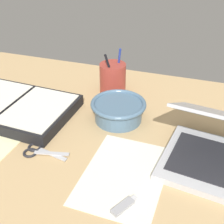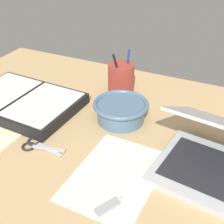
% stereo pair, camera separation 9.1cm
% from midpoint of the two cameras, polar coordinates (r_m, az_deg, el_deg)
% --- Properties ---
extents(desk_top, '(1.40, 1.00, 0.02)m').
position_cam_midpoint_polar(desk_top, '(0.91, 1.10, -6.29)').
color(desk_top, tan).
rests_on(desk_top, ground).
extents(bowl, '(0.17, 0.17, 0.07)m').
position_cam_midpoint_polar(bowl, '(0.98, 4.14, 0.26)').
color(bowl, slate).
rests_on(bowl, desk_top).
extents(pen_cup, '(0.09, 0.09, 0.16)m').
position_cam_midpoint_polar(pen_cup, '(1.13, 3.96, 6.11)').
color(pen_cup, '#9E382D').
rests_on(pen_cup, desk_top).
extents(planner, '(0.38, 0.27, 0.04)m').
position_cam_midpoint_polar(planner, '(1.08, -13.72, 1.77)').
color(planner, black).
rests_on(planner, desk_top).
extents(scissors, '(0.13, 0.06, 0.01)m').
position_cam_midpoint_polar(scissors, '(0.90, -11.07, -6.07)').
color(scissors, '#B7B7BC').
rests_on(scissors, desk_top).
extents(paper_sheet_front, '(0.21, 0.29, 0.00)m').
position_cam_midpoint_polar(paper_sheet_front, '(0.80, 3.96, -11.60)').
color(paper_sheet_front, silver).
rests_on(paper_sheet_front, desk_top).
extents(usb_drive, '(0.05, 0.07, 0.01)m').
position_cam_midpoint_polar(usb_drive, '(0.73, 3.01, -17.07)').
color(usb_drive, '#99999E').
rests_on(usb_drive, desk_top).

